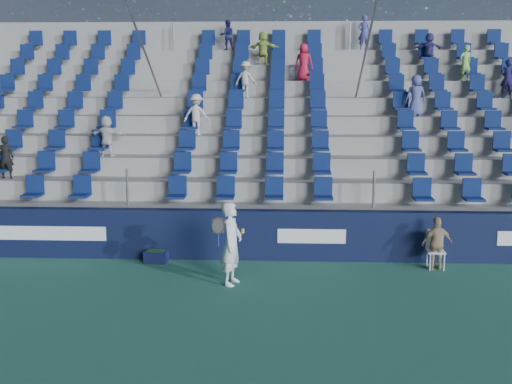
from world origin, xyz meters
TOP-DOWN VIEW (x-y plane):
  - ground at (0.00, 0.00)m, footprint 70.00×70.00m
  - sponsor_wall at (0.00, 3.15)m, footprint 24.00×0.32m
  - grandstand at (-0.00, 8.24)m, footprint 24.00×8.17m
  - tennis_player at (-0.24, 1.24)m, footprint 0.69×0.72m
  - line_judge_chair at (4.30, 2.64)m, footprint 0.41×0.42m
  - line_judge at (4.30, 2.50)m, footprint 0.75×0.42m
  - ball_bin at (-2.15, 2.75)m, footprint 0.56×0.41m

SIDE VIEW (x-z plane):
  - ground at x=0.00m, z-range 0.00..0.00m
  - ball_bin at x=-2.15m, z-range 0.01..0.30m
  - line_judge_chair at x=4.30m, z-range 0.06..0.95m
  - sponsor_wall at x=0.00m, z-range 0.00..1.20m
  - line_judge at x=4.30m, z-range 0.00..1.22m
  - tennis_player at x=-0.24m, z-range 0.00..1.76m
  - grandstand at x=0.00m, z-range -1.18..5.45m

